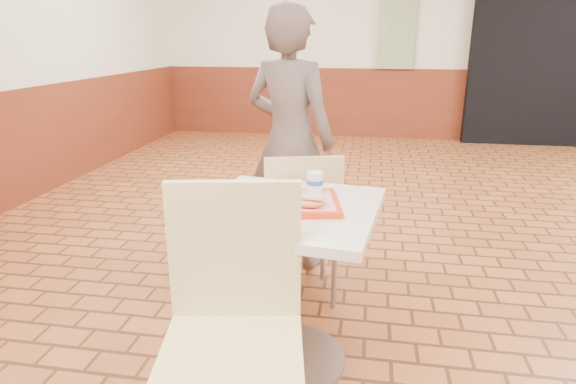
% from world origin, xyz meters
% --- Properties ---
extents(wainscot_band, '(8.00, 10.00, 1.00)m').
position_xyz_m(wainscot_band, '(0.00, 0.00, 0.50)').
color(wainscot_band, '#602512').
rests_on(wainscot_band, ground).
extents(corridor_doorway, '(1.60, 0.22, 2.20)m').
position_xyz_m(corridor_doorway, '(1.20, 4.88, 1.10)').
color(corridor_doorway, black).
rests_on(corridor_doorway, ground).
extents(promo_poster, '(0.50, 0.03, 1.20)m').
position_xyz_m(promo_poster, '(-0.60, 4.94, 1.60)').
color(promo_poster, gray).
rests_on(promo_poster, wainscot_band).
extents(main_table, '(0.73, 0.73, 0.77)m').
position_xyz_m(main_table, '(-1.22, -0.39, 0.52)').
color(main_table, beige).
rests_on(main_table, ground).
extents(chair_main_front, '(0.53, 0.53, 0.99)m').
position_xyz_m(chair_main_front, '(-1.32, -0.91, 0.55)').
color(chair_main_front, '#D8C981').
rests_on(chair_main_front, ground).
extents(chair_main_back, '(0.50, 0.50, 0.87)m').
position_xyz_m(chair_main_back, '(-1.25, 0.16, 0.49)').
color(chair_main_back, '#D2B77E').
rests_on(chair_main_back, ground).
extents(customer, '(0.70, 0.57, 1.64)m').
position_xyz_m(customer, '(-1.39, 0.68, 0.82)').
color(customer, brown).
rests_on(customer, ground).
extents(serving_tray, '(0.42, 0.33, 0.03)m').
position_xyz_m(serving_tray, '(-1.22, -0.39, 0.78)').
color(serving_tray, red).
rests_on(serving_tray, main_table).
extents(ring_donut, '(0.09, 0.09, 0.03)m').
position_xyz_m(ring_donut, '(-1.30, -0.34, 0.81)').
color(ring_donut, '#CC8C4A').
rests_on(ring_donut, serving_tray).
extents(long_john_donut, '(0.16, 0.08, 0.05)m').
position_xyz_m(long_john_donut, '(-1.14, -0.47, 0.82)').
color(long_john_donut, '#DE7441').
rests_on(long_john_donut, serving_tray).
extents(paper_cup, '(0.07, 0.07, 0.09)m').
position_xyz_m(paper_cup, '(-1.13, -0.28, 0.84)').
color(paper_cup, silver).
rests_on(paper_cup, serving_tray).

